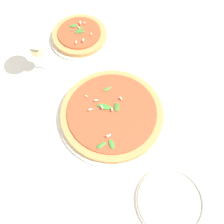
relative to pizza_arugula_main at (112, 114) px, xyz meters
name	(u,v)px	position (x,y,z in m)	size (l,w,h in m)	color
ground_plane	(103,125)	(-0.03, -0.03, -0.02)	(6.00, 6.00, 0.00)	silver
pizza_arugula_main	(112,114)	(0.00, 0.00, 0.00)	(0.34, 0.34, 0.05)	silver
pizza_personal_side	(80,36)	(-0.09, 0.34, 0.00)	(0.22, 0.22, 0.05)	silver
wine_glass	(37,47)	(-0.22, 0.21, 0.10)	(0.09, 0.09, 0.16)	white
side_plate_white	(171,201)	(0.13, -0.28, -0.01)	(0.19, 0.19, 0.02)	silver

